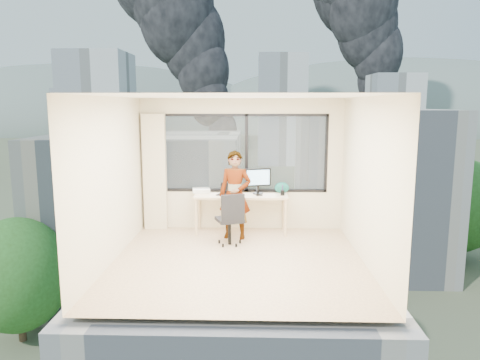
{
  "coord_description": "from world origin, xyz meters",
  "views": [
    {
      "loc": [
        0.24,
        -6.86,
        2.48
      ],
      "look_at": [
        0.0,
        1.0,
        1.15
      ],
      "focal_mm": 33.55,
      "sensor_mm": 36.0,
      "label": 1
    }
  ],
  "objects_px": {
    "desk": "(241,213)",
    "game_console": "(201,190)",
    "chair": "(230,218)",
    "handbag": "(282,188)",
    "person": "(235,195)",
    "monitor": "(258,181)",
    "laptop": "(225,190)"
  },
  "relations": [
    {
      "from": "person",
      "to": "game_console",
      "type": "bearing_deg",
      "value": 148.53
    },
    {
      "from": "chair",
      "to": "game_console",
      "type": "xyz_separation_m",
      "value": [
        -0.62,
        1.01,
        0.31
      ]
    },
    {
      "from": "game_console",
      "to": "handbag",
      "type": "relative_size",
      "value": 1.17
    },
    {
      "from": "desk",
      "to": "handbag",
      "type": "height_order",
      "value": "handbag"
    },
    {
      "from": "handbag",
      "to": "monitor",
      "type": "bearing_deg",
      "value": -165.65
    },
    {
      "from": "person",
      "to": "laptop",
      "type": "distance_m",
      "value": 0.39
    },
    {
      "from": "monitor",
      "to": "game_console",
      "type": "height_order",
      "value": "monitor"
    },
    {
      "from": "monitor",
      "to": "game_console",
      "type": "bearing_deg",
      "value": 159.82
    },
    {
      "from": "laptop",
      "to": "handbag",
      "type": "height_order",
      "value": "handbag"
    },
    {
      "from": "chair",
      "to": "desk",
      "type": "bearing_deg",
      "value": 56.46
    },
    {
      "from": "person",
      "to": "game_console",
      "type": "relative_size",
      "value": 4.95
    },
    {
      "from": "chair",
      "to": "handbag",
      "type": "bearing_deg",
      "value": 24.31
    },
    {
      "from": "handbag",
      "to": "person",
      "type": "bearing_deg",
      "value": -143.67
    },
    {
      "from": "chair",
      "to": "person",
      "type": "relative_size",
      "value": 0.59
    },
    {
      "from": "chair",
      "to": "person",
      "type": "distance_m",
      "value": 0.54
    },
    {
      "from": "monitor",
      "to": "person",
      "type": "bearing_deg",
      "value": -145.81
    },
    {
      "from": "monitor",
      "to": "handbag",
      "type": "height_order",
      "value": "monitor"
    },
    {
      "from": "person",
      "to": "laptop",
      "type": "relative_size",
      "value": 4.99
    },
    {
      "from": "desk",
      "to": "game_console",
      "type": "relative_size",
      "value": 5.43
    },
    {
      "from": "desk",
      "to": "game_console",
      "type": "height_order",
      "value": "game_console"
    },
    {
      "from": "desk",
      "to": "chair",
      "type": "height_order",
      "value": "chair"
    },
    {
      "from": "desk",
      "to": "person",
      "type": "height_order",
      "value": "person"
    },
    {
      "from": "desk",
      "to": "laptop",
      "type": "distance_m",
      "value": 0.56
    },
    {
      "from": "desk",
      "to": "handbag",
      "type": "distance_m",
      "value": 0.95
    },
    {
      "from": "desk",
      "to": "monitor",
      "type": "xyz_separation_m",
      "value": [
        0.33,
        0.1,
        0.63
      ]
    },
    {
      "from": "laptop",
      "to": "chair",
      "type": "bearing_deg",
      "value": -59.17
    },
    {
      "from": "game_console",
      "to": "laptop",
      "type": "xyz_separation_m",
      "value": [
        0.5,
        -0.27,
        0.06
      ]
    },
    {
      "from": "person",
      "to": "chair",
      "type": "bearing_deg",
      "value": -92.42
    },
    {
      "from": "game_console",
      "to": "person",
      "type": "bearing_deg",
      "value": -51.61
    },
    {
      "from": "desk",
      "to": "monitor",
      "type": "distance_m",
      "value": 0.72
    },
    {
      "from": "desk",
      "to": "chair",
      "type": "bearing_deg",
      "value": -102.97
    },
    {
      "from": "person",
      "to": "laptop",
      "type": "xyz_separation_m",
      "value": [
        -0.2,
        0.33,
        0.03
      ]
    }
  ]
}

